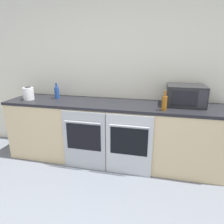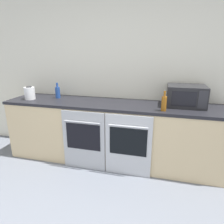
{
  "view_description": "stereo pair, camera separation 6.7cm",
  "coord_description": "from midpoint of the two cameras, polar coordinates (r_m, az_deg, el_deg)",
  "views": [
    {
      "loc": [
        0.63,
        -0.68,
        1.64
      ],
      "look_at": [
        -0.01,
        2.04,
        0.78
      ],
      "focal_mm": 32.0,
      "sensor_mm": 36.0,
      "label": 1
    },
    {
      "loc": [
        0.69,
        -0.66,
        1.64
      ],
      "look_at": [
        -0.01,
        2.04,
        0.78
      ],
      "focal_mm": 32.0,
      "sensor_mm": 36.0,
      "label": 2
    }
  ],
  "objects": [
    {
      "name": "counter_back",
      "position": [
        3.03,
        0.75,
        -5.78
      ],
      "size": [
        3.19,
        0.67,
        0.91
      ],
      "color": "#D1B789",
      "rests_on": "ground_plane"
    },
    {
      "name": "wall_back",
      "position": [
        3.15,
        2.38,
        11.02
      ],
      "size": [
        10.0,
        0.06,
        2.6
      ],
      "color": "silver",
      "rests_on": "ground_plane"
    },
    {
      "name": "oven_left",
      "position": [
        2.83,
        -7.41,
        -8.07
      ],
      "size": [
        0.61,
        0.06,
        0.86
      ],
      "color": "#A8AAAF",
      "rests_on": "ground_plane"
    },
    {
      "name": "oven_right",
      "position": [
        2.68,
        5.34,
        -9.54
      ],
      "size": [
        0.61,
        0.06,
        0.86
      ],
      "color": "#B7BABF",
      "rests_on": "ground_plane"
    },
    {
      "name": "kettle",
      "position": [
        3.33,
        -21.94,
        5.03
      ],
      "size": [
        0.16,
        0.16,
        0.2
      ],
      "color": "white",
      "rests_on": "counter_back"
    },
    {
      "name": "bottle_blue",
      "position": [
        3.27,
        -14.69,
        5.53
      ],
      "size": [
        0.07,
        0.07,
        0.24
      ],
      "color": "#234793",
      "rests_on": "counter_back"
    },
    {
      "name": "bottle_amber",
      "position": [
        2.57,
        15.36,
        2.46
      ],
      "size": [
        0.07,
        0.07,
        0.25
      ],
      "color": "#8C5114",
      "rests_on": "counter_back"
    },
    {
      "name": "microwave",
      "position": [
        2.89,
        21.04,
        4.33
      ],
      "size": [
        0.5,
        0.4,
        0.28
      ],
      "color": "#232326",
      "rests_on": "counter_back"
    }
  ]
}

